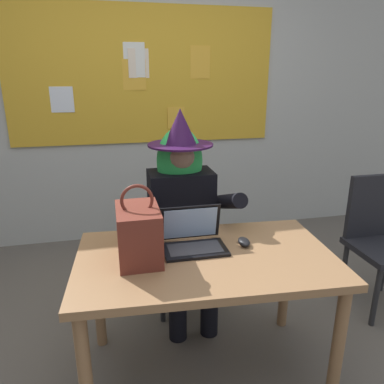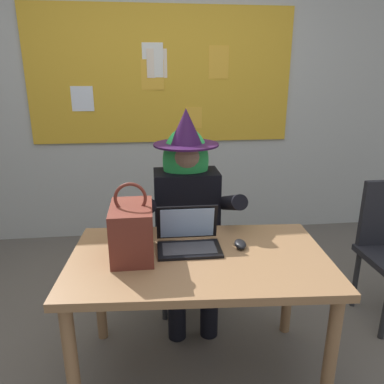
% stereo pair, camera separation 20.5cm
% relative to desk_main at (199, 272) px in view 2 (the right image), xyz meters
% --- Properties ---
extents(ground_plane, '(24.00, 24.00, 0.00)m').
position_rel_desk_main_xyz_m(ground_plane, '(-0.08, 0.04, -0.62)').
color(ground_plane, '#5B544C').
extents(wall_back_bulletin, '(5.97, 2.13, 2.62)m').
position_rel_desk_main_xyz_m(wall_back_bulletin, '(-0.08, 1.94, 0.70)').
color(wall_back_bulletin, '#B2B2AD').
rests_on(wall_back_bulletin, ground).
extents(desk_main, '(1.32, 0.83, 0.71)m').
position_rel_desk_main_xyz_m(desk_main, '(0.00, 0.00, 0.00)').
color(desk_main, '#8E6642').
rests_on(desk_main, ground).
extents(chair_at_desk, '(0.43, 0.43, 0.90)m').
position_rel_desk_main_xyz_m(chair_at_desk, '(0.01, 0.73, -0.12)').
color(chair_at_desk, black).
rests_on(chair_at_desk, ground).
extents(person_costumed, '(0.59, 0.67, 1.37)m').
position_rel_desk_main_xyz_m(person_costumed, '(0.01, 0.61, 0.16)').
color(person_costumed, black).
rests_on(person_costumed, ground).
extents(laptop, '(0.32, 0.24, 0.21)m').
position_rel_desk_main_xyz_m(laptop, '(-0.04, 0.10, 0.14)').
color(laptop, black).
rests_on(laptop, desk_main).
extents(computer_mouse, '(0.07, 0.11, 0.03)m').
position_rel_desk_main_xyz_m(computer_mouse, '(0.23, 0.07, 0.11)').
color(computer_mouse, black).
rests_on(computer_mouse, desk_main).
extents(handbag, '(0.20, 0.30, 0.38)m').
position_rel_desk_main_xyz_m(handbag, '(-0.32, 0.05, 0.23)').
color(handbag, maroon).
rests_on(handbag, desk_main).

